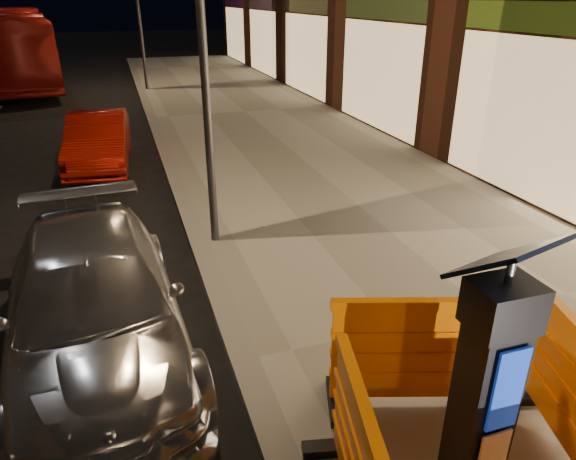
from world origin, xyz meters
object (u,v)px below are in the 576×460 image
object	(u,v)px
parking_kiosk	(487,385)
car_silver	(103,351)
barrier_back	(410,355)
car_red	(103,166)
bus_doubledecker	(22,86)

from	to	relation	value
parking_kiosk	car_silver	distance (m)	4.11
barrier_back	car_red	distance (m)	9.60
parking_kiosk	barrier_back	size ratio (longest dim) A/B	1.40
car_red	barrier_back	bearing A→B (deg)	-69.90
car_red	bus_doubledecker	size ratio (longest dim) A/B	0.32
parking_kiosk	barrier_back	xyz separation A→B (m)	(0.00, 0.95, -0.45)
barrier_back	bus_doubledecker	bearing A→B (deg)	122.66
barrier_back	bus_doubledecker	distance (m)	23.50
car_red	bus_doubledecker	distance (m)	13.92
parking_kiosk	car_red	size ratio (longest dim) A/B	0.56
barrier_back	car_red	size ratio (longest dim) A/B	0.40
bus_doubledecker	car_red	bearing A→B (deg)	-84.69
car_silver	bus_doubledecker	world-z (taller)	bus_doubledecker
barrier_back	bus_doubledecker	world-z (taller)	bus_doubledecker
parking_kiosk	bus_doubledecker	distance (m)	24.43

